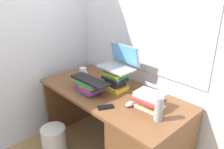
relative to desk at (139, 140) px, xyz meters
The scene contains 13 objects.
wall_back 1.07m from the desk, 131.74° to the left, with size 6.00×0.06×2.60m.
wall_left 1.54m from the desk, behind, with size 0.05×6.00×2.60m, color silver.
desk is the anchor object (origin of this frame).
book_stack_tall 0.60m from the desk, 165.60° to the left, with size 0.24×0.19×0.21m.
book_stack_keyboard_riser 0.66m from the desk, 167.42° to the right, with size 0.25×0.19×0.11m.
book_stack_side 0.40m from the desk, 60.07° to the left, with size 0.25×0.21×0.13m.
laptop 0.74m from the desk, 158.93° to the left, with size 0.35×0.25×0.22m.
keyboard 0.70m from the desk, 167.58° to the right, with size 0.42×0.14×0.02m, color black.
computer_mouse 0.36m from the desk, 159.93° to the right, with size 0.06×0.10×0.04m, color #A5A8AD.
mug 0.97m from the desk, behind, with size 0.11×0.08×0.10m.
water_bottle 0.47m from the desk, 10.84° to the right, with size 0.06×0.06×0.20m, color #999EA5.
cell_phone 0.44m from the desk, 135.91° to the right, with size 0.07×0.14×0.01m, color black.
wastebasket 0.92m from the desk, 152.31° to the right, with size 0.25×0.25×0.31m, color silver.
Camera 1 is at (1.39, -1.31, 1.69)m, focal length 35.88 mm.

